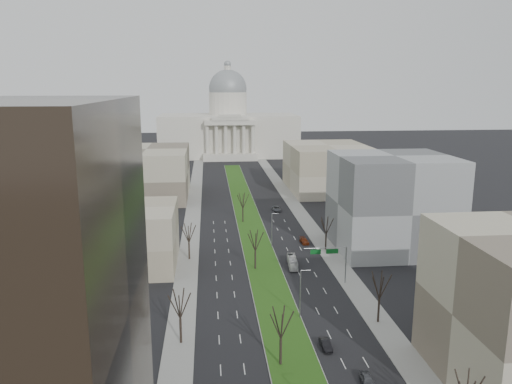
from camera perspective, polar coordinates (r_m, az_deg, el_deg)
ground at (r=153.20m, az=-0.76°, el=-3.46°), size 600.00×600.00×0.00m
median at (r=152.21m, az=-0.73°, el=-3.52°), size 8.00×222.03×0.20m
sidewalk_left at (r=128.91m, az=-7.65°, el=-6.57°), size 5.00×330.00×0.15m
sidewalk_right at (r=132.18m, az=7.78°, el=-6.10°), size 5.00×330.00×0.15m
capitol at (r=297.93m, az=-3.19°, el=7.33°), size 80.00×46.00×55.00m
building_beige_left at (r=118.99m, az=-15.41°, el=-5.01°), size 26.00×22.00×14.00m
building_grey_right at (r=131.00m, az=15.28°, el=-1.17°), size 28.00×26.00×24.00m
building_far_left at (r=191.17m, az=-12.31°, el=2.17°), size 30.00×40.00×18.00m
building_far_right at (r=200.37m, az=8.18°, el=2.77°), size 30.00×40.00×18.00m
tree_left_mid at (r=82.63m, az=-8.71°, el=-12.46°), size 5.40×5.40×9.72m
tree_left_far at (r=120.18m, az=-7.71°, el=-4.58°), size 5.28×5.28×9.50m
tree_right_mid at (r=90.95m, az=13.99°, el=-10.22°), size 5.52×5.52×9.94m
tree_right_far at (r=127.44m, az=8.04°, el=-3.77°), size 5.04×5.04×9.07m
tree_median_a at (r=75.96m, az=2.87°, el=-14.63°), size 5.40×5.40×9.72m
tree_median_b at (r=112.85m, az=-0.09°, el=-5.50°), size 5.40×5.40×9.72m
tree_median_c at (r=151.32m, az=-1.52°, el=-0.92°), size 5.40×5.40×9.72m
streetlamp_median_b at (r=91.17m, az=5.12°, el=-11.43°), size 1.90×0.20×9.16m
streetlamp_median_c at (r=128.36m, az=1.85°, el=-4.33°), size 1.90×0.20×9.16m
mast_arm_signs at (r=106.38m, az=8.84°, el=-7.27°), size 9.12×0.24×8.09m
car_grey_near at (r=76.21m, az=12.62°, el=-20.26°), size 1.94×4.33×1.45m
car_black at (r=83.92m, az=7.97°, el=-16.87°), size 1.48×4.08×1.34m
car_red at (r=133.59m, az=5.53°, el=-5.58°), size 2.16×4.69×1.33m
car_grey_far at (r=166.68m, az=2.35°, el=-1.91°), size 2.52×5.41×1.50m
box_van at (r=116.75m, az=4.18°, el=-7.96°), size 2.46×8.22×2.26m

